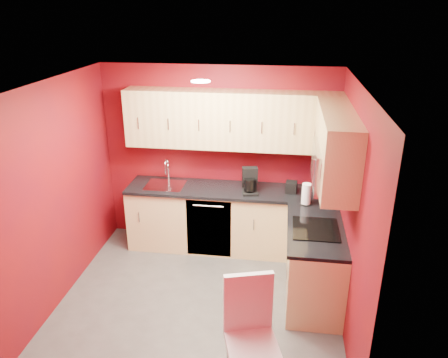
% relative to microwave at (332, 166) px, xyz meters
% --- Properties ---
extents(floor, '(3.20, 3.20, 0.00)m').
position_rel_microwave_xyz_m(floor, '(-1.39, -0.20, -1.66)').
color(floor, '#514F4C').
rests_on(floor, ground).
extents(ceiling, '(3.20, 3.20, 0.00)m').
position_rel_microwave_xyz_m(ceiling, '(-1.39, -0.20, 0.84)').
color(ceiling, white).
rests_on(ceiling, wall_back).
extents(wall_back, '(3.20, 0.00, 3.20)m').
position_rel_microwave_xyz_m(wall_back, '(-1.39, 1.30, -0.41)').
color(wall_back, maroon).
rests_on(wall_back, floor).
extents(wall_front, '(3.20, 0.00, 3.20)m').
position_rel_microwave_xyz_m(wall_front, '(-1.39, -1.70, -0.41)').
color(wall_front, maroon).
rests_on(wall_front, floor).
extents(wall_left, '(0.00, 3.00, 3.00)m').
position_rel_microwave_xyz_m(wall_left, '(-2.99, -0.20, -0.41)').
color(wall_left, maroon).
rests_on(wall_left, floor).
extents(wall_right, '(0.00, 3.00, 3.00)m').
position_rel_microwave_xyz_m(wall_right, '(0.21, -0.20, -0.41)').
color(wall_right, maroon).
rests_on(wall_right, floor).
extents(base_cabinets_back, '(2.80, 0.60, 0.87)m').
position_rel_microwave_xyz_m(base_cabinets_back, '(-1.19, 1.00, -1.22)').
color(base_cabinets_back, '#E2C381').
rests_on(base_cabinets_back, floor).
extents(base_cabinets_right, '(0.60, 1.30, 0.87)m').
position_rel_microwave_xyz_m(base_cabinets_right, '(-0.09, 0.05, -1.22)').
color(base_cabinets_right, '#E2C381').
rests_on(base_cabinets_right, floor).
extents(countertop_back, '(2.80, 0.63, 0.04)m').
position_rel_microwave_xyz_m(countertop_back, '(-1.19, 0.99, -0.77)').
color(countertop_back, black).
rests_on(countertop_back, base_cabinets_back).
extents(countertop_right, '(0.63, 1.27, 0.04)m').
position_rel_microwave_xyz_m(countertop_right, '(-0.11, 0.04, -0.77)').
color(countertop_right, black).
rests_on(countertop_right, base_cabinets_right).
extents(upper_cabinets_back, '(2.80, 0.35, 0.75)m').
position_rel_microwave_xyz_m(upper_cabinets_back, '(-1.19, 1.13, 0.17)').
color(upper_cabinets_back, tan).
rests_on(upper_cabinets_back, wall_back).
extents(upper_cabinets_right, '(0.35, 1.55, 0.75)m').
position_rel_microwave_xyz_m(upper_cabinets_right, '(0.03, 0.24, 0.23)').
color(upper_cabinets_right, tan).
rests_on(upper_cabinets_right, wall_right).
extents(microwave, '(0.42, 0.76, 0.42)m').
position_rel_microwave_xyz_m(microwave, '(0.00, 0.00, 0.00)').
color(microwave, silver).
rests_on(microwave, upper_cabinets_right).
extents(cooktop, '(0.50, 0.55, 0.01)m').
position_rel_microwave_xyz_m(cooktop, '(-0.11, 0.00, -0.74)').
color(cooktop, black).
rests_on(cooktop, countertop_right).
extents(sink, '(0.52, 0.42, 0.35)m').
position_rel_microwave_xyz_m(sink, '(-2.09, 1.00, -0.72)').
color(sink, silver).
rests_on(sink, countertop_back).
extents(dishwasher_front, '(0.60, 0.02, 0.82)m').
position_rel_microwave_xyz_m(dishwasher_front, '(-1.44, 0.71, -1.22)').
color(dishwasher_front, black).
rests_on(dishwasher_front, base_cabinets_back).
extents(downlight, '(0.20, 0.20, 0.01)m').
position_rel_microwave_xyz_m(downlight, '(-1.39, 0.10, 0.82)').
color(downlight, white).
rests_on(downlight, ceiling).
extents(coffee_maker, '(0.25, 0.30, 0.33)m').
position_rel_microwave_xyz_m(coffee_maker, '(-0.92, 0.89, -0.58)').
color(coffee_maker, black).
rests_on(coffee_maker, countertop_back).
extents(napkin_holder, '(0.16, 0.16, 0.15)m').
position_rel_microwave_xyz_m(napkin_holder, '(-0.38, 0.98, -0.67)').
color(napkin_holder, black).
rests_on(napkin_holder, countertop_back).
extents(paper_towel, '(0.18, 0.18, 0.27)m').
position_rel_microwave_xyz_m(paper_towel, '(-0.20, 0.65, -0.62)').
color(paper_towel, white).
rests_on(paper_towel, countertop_right).
extents(dining_chair, '(0.55, 0.56, 1.08)m').
position_rel_microwave_xyz_m(dining_chair, '(-0.69, -1.40, -1.12)').
color(dining_chair, silver).
rests_on(dining_chair, floor).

